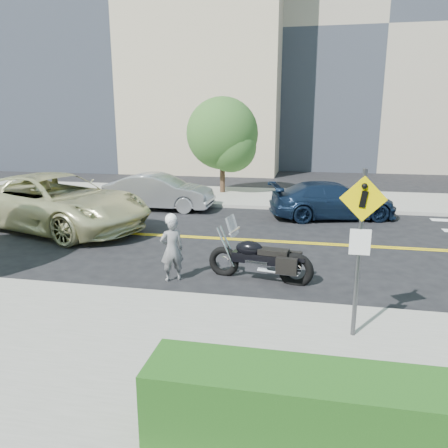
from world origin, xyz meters
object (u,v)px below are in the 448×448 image
suv (56,202)px  parked_car_silver (159,192)px  motorcycle (260,250)px  parked_car_blue (333,200)px  pedestrian_sign (360,238)px  motorcyclist (172,248)px

suv → parked_car_silver: (2.46, 4.05, -0.22)m
motorcycle → parked_car_silver: 9.34m
parked_car_silver → parked_car_blue: (7.38, -0.33, -0.05)m
suv → parked_car_blue: size_ratio=1.43×
parked_car_silver → parked_car_blue: bearing=-92.0°
pedestrian_sign → parked_car_blue: pedestrian_sign is taller
pedestrian_sign → parked_car_silver: bearing=125.0°
motorcycle → parked_car_blue: bearing=83.3°
suv → parked_car_silver: bearing=-14.2°
pedestrian_sign → motorcyclist: 4.88m
suv → parked_car_silver: 4.74m
pedestrian_sign → suv: 11.75m
motorcyclist → motorcycle: 2.18m
parked_car_blue → pedestrian_sign: bearing=164.5°
pedestrian_sign → suv: pedestrian_sign is taller
parked_car_blue → suv: bearing=95.5°
motorcyclist → parked_car_silver: 8.74m
motorcyclist → parked_car_blue: size_ratio=0.34×
motorcyclist → parked_car_silver: (-3.19, 8.14, -0.08)m
parked_car_silver → motorcyclist: bearing=-158.1°
suv → motorcycle: bearing=-98.0°
parked_car_blue → motorcyclist: bearing=136.6°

